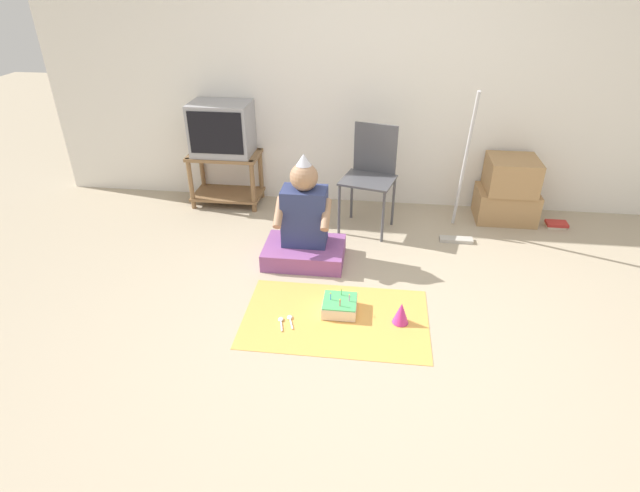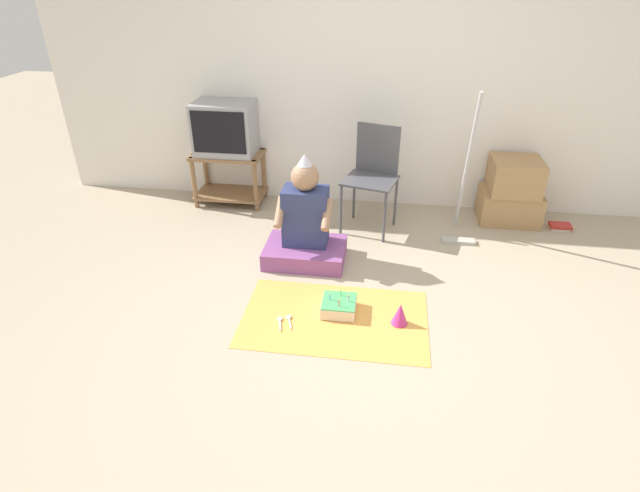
{
  "view_description": "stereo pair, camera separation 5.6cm",
  "coord_description": "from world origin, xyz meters",
  "px_view_note": "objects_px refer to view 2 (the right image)",
  "views": [
    {
      "loc": [
        0.01,
        -2.48,
        2.11
      ],
      "look_at": [
        -0.36,
        0.57,
        0.35
      ],
      "focal_mm": 28.0,
      "sensor_mm": 36.0,
      "label": 1
    },
    {
      "loc": [
        0.07,
        -2.47,
        2.11
      ],
      "look_at": [
        -0.36,
        0.57,
        0.35
      ],
      "focal_mm": 28.0,
      "sensor_mm": 36.0,
      "label": 2
    }
  ],
  "objects_px": {
    "dust_mop": "(463,198)",
    "book_pile": "(560,227)",
    "person_seated": "(305,228)",
    "birthday_cake": "(339,306)",
    "party_hat_blue": "(400,314)",
    "tv": "(225,128)",
    "cardboard_box_stack": "(512,192)",
    "folding_chair": "(373,170)"
  },
  "relations": [
    {
      "from": "book_pile",
      "to": "person_seated",
      "type": "distance_m",
      "value": 2.36
    },
    {
      "from": "birthday_cake",
      "to": "dust_mop",
      "type": "bearing_deg",
      "value": 52.72
    },
    {
      "from": "cardboard_box_stack",
      "to": "person_seated",
      "type": "relative_size",
      "value": 0.67
    },
    {
      "from": "tv",
      "to": "person_seated",
      "type": "xyz_separation_m",
      "value": [
        0.92,
        -0.99,
        -0.47
      ]
    },
    {
      "from": "dust_mop",
      "to": "birthday_cake",
      "type": "bearing_deg",
      "value": -127.28
    },
    {
      "from": "cardboard_box_stack",
      "to": "book_pile",
      "type": "height_order",
      "value": "cardboard_box_stack"
    },
    {
      "from": "person_seated",
      "to": "dust_mop",
      "type": "bearing_deg",
      "value": 22.85
    },
    {
      "from": "folding_chair",
      "to": "person_seated",
      "type": "relative_size",
      "value": 1.03
    },
    {
      "from": "cardboard_box_stack",
      "to": "person_seated",
      "type": "height_order",
      "value": "person_seated"
    },
    {
      "from": "person_seated",
      "to": "party_hat_blue",
      "type": "height_order",
      "value": "person_seated"
    },
    {
      "from": "party_hat_blue",
      "to": "tv",
      "type": "bearing_deg",
      "value": 134.03
    },
    {
      "from": "folding_chair",
      "to": "book_pile",
      "type": "xyz_separation_m",
      "value": [
        1.7,
        0.16,
        -0.51
      ]
    },
    {
      "from": "cardboard_box_stack",
      "to": "tv",
      "type": "bearing_deg",
      "value": 179.11
    },
    {
      "from": "person_seated",
      "to": "party_hat_blue",
      "type": "bearing_deg",
      "value": -44.57
    },
    {
      "from": "folding_chair",
      "to": "person_seated",
      "type": "distance_m",
      "value": 0.86
    },
    {
      "from": "tv",
      "to": "folding_chair",
      "type": "height_order",
      "value": "tv"
    },
    {
      "from": "folding_chair",
      "to": "birthday_cake",
      "type": "distance_m",
      "value": 1.43
    },
    {
      "from": "dust_mop",
      "to": "birthday_cake",
      "type": "distance_m",
      "value": 1.55
    },
    {
      "from": "book_pile",
      "to": "cardboard_box_stack",
      "type": "bearing_deg",
      "value": 164.89
    },
    {
      "from": "cardboard_box_stack",
      "to": "person_seated",
      "type": "bearing_deg",
      "value": -151.57
    },
    {
      "from": "birthday_cake",
      "to": "party_hat_blue",
      "type": "relative_size",
      "value": 1.52
    },
    {
      "from": "tv",
      "to": "person_seated",
      "type": "bearing_deg",
      "value": -47.07
    },
    {
      "from": "folding_chair",
      "to": "party_hat_blue",
      "type": "distance_m",
      "value": 1.5
    },
    {
      "from": "party_hat_blue",
      "to": "dust_mop",
      "type": "bearing_deg",
      "value": 68.56
    },
    {
      "from": "book_pile",
      "to": "birthday_cake",
      "type": "xyz_separation_m",
      "value": [
        -1.85,
        -1.5,
        0.02
      ]
    },
    {
      "from": "birthday_cake",
      "to": "party_hat_blue",
      "type": "height_order",
      "value": "party_hat_blue"
    },
    {
      "from": "tv",
      "to": "party_hat_blue",
      "type": "bearing_deg",
      "value": -45.97
    },
    {
      "from": "person_seated",
      "to": "party_hat_blue",
      "type": "xyz_separation_m",
      "value": [
        0.76,
        -0.75,
        -0.2
      ]
    },
    {
      "from": "folding_chair",
      "to": "party_hat_blue",
      "type": "bearing_deg",
      "value": -79.28
    },
    {
      "from": "cardboard_box_stack",
      "to": "party_hat_blue",
      "type": "distance_m",
      "value": 1.97
    },
    {
      "from": "person_seated",
      "to": "birthday_cake",
      "type": "relative_size",
      "value": 3.82
    },
    {
      "from": "folding_chair",
      "to": "dust_mop",
      "type": "distance_m",
      "value": 0.8
    },
    {
      "from": "dust_mop",
      "to": "book_pile",
      "type": "bearing_deg",
      "value": 17.52
    },
    {
      "from": "tv",
      "to": "dust_mop",
      "type": "bearing_deg",
      "value": -11.85
    },
    {
      "from": "book_pile",
      "to": "person_seated",
      "type": "bearing_deg",
      "value": -159.37
    },
    {
      "from": "tv",
      "to": "dust_mop",
      "type": "xyz_separation_m",
      "value": [
        2.18,
        -0.46,
        -0.37
      ]
    },
    {
      "from": "folding_chair",
      "to": "birthday_cake",
      "type": "height_order",
      "value": "folding_chair"
    },
    {
      "from": "book_pile",
      "to": "birthday_cake",
      "type": "distance_m",
      "value": 2.38
    },
    {
      "from": "person_seated",
      "to": "birthday_cake",
      "type": "xyz_separation_m",
      "value": [
        0.34,
        -0.67,
        -0.23
      ]
    },
    {
      "from": "cardboard_box_stack",
      "to": "person_seated",
      "type": "xyz_separation_m",
      "value": [
        -1.75,
        -0.95,
        -0.0
      ]
    },
    {
      "from": "folding_chair",
      "to": "person_seated",
      "type": "xyz_separation_m",
      "value": [
        -0.49,
        -0.66,
        -0.25
      ]
    },
    {
      "from": "dust_mop",
      "to": "book_pile",
      "type": "xyz_separation_m",
      "value": [
        0.94,
        0.3,
        -0.35
      ]
    }
  ]
}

